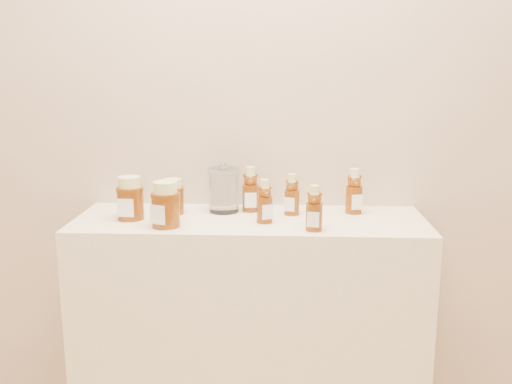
# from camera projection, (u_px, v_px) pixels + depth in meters

# --- Properties ---
(wall_back) EXTENTS (3.50, 0.02, 2.70)m
(wall_back) POSITION_uv_depth(u_px,v_px,m) (253.00, 83.00, 2.05)
(wall_back) COLOR tan
(wall_back) RESTS_ON ground
(display_table) EXTENTS (1.20, 0.40, 0.90)m
(display_table) POSITION_uv_depth(u_px,v_px,m) (250.00, 339.00, 2.05)
(display_table) COLOR beige
(display_table) RESTS_ON ground
(bear_bottle_back_left) EXTENTS (0.07, 0.07, 0.18)m
(bear_bottle_back_left) POSITION_uv_depth(u_px,v_px,m) (250.00, 186.00, 2.03)
(bear_bottle_back_left) COLOR #5A2607
(bear_bottle_back_left) RESTS_ON display_table
(bear_bottle_back_mid) EXTENTS (0.07, 0.07, 0.16)m
(bear_bottle_back_mid) POSITION_uv_depth(u_px,v_px,m) (292.00, 192.00, 1.99)
(bear_bottle_back_mid) COLOR #5A2607
(bear_bottle_back_mid) RESTS_ON display_table
(bear_bottle_back_right) EXTENTS (0.08, 0.08, 0.18)m
(bear_bottle_back_right) POSITION_uv_depth(u_px,v_px,m) (354.00, 188.00, 2.00)
(bear_bottle_back_right) COLOR #5A2607
(bear_bottle_back_right) RESTS_ON display_table
(bear_bottle_front_left) EXTENTS (0.07, 0.07, 0.17)m
(bear_bottle_front_left) POSITION_uv_depth(u_px,v_px,m) (265.00, 198.00, 1.88)
(bear_bottle_front_left) COLOR #5A2607
(bear_bottle_front_left) RESTS_ON display_table
(bear_bottle_front_right) EXTENTS (0.06, 0.06, 0.16)m
(bear_bottle_front_right) POSITION_uv_depth(u_px,v_px,m) (314.00, 205.00, 1.79)
(bear_bottle_front_right) COLOR #5A2607
(bear_bottle_front_right) RESTS_ON display_table
(honey_jar_left) EXTENTS (0.10, 0.10, 0.15)m
(honey_jar_left) POSITION_uv_depth(u_px,v_px,m) (130.00, 198.00, 1.93)
(honey_jar_left) COLOR #5A2607
(honey_jar_left) RESTS_ON display_table
(honey_jar_back) EXTENTS (0.10, 0.10, 0.12)m
(honey_jar_back) POSITION_uv_depth(u_px,v_px,m) (173.00, 196.00, 2.00)
(honey_jar_back) COLOR #5A2607
(honey_jar_back) RESTS_ON display_table
(honey_jar_front) EXTENTS (0.12, 0.12, 0.15)m
(honey_jar_front) POSITION_uv_depth(u_px,v_px,m) (166.00, 204.00, 1.84)
(honey_jar_front) COLOR #5A2607
(honey_jar_front) RESTS_ON display_table
(glass_canister) EXTENTS (0.13, 0.13, 0.17)m
(glass_canister) POSITION_uv_depth(u_px,v_px,m) (224.00, 188.00, 2.02)
(glass_canister) COLOR white
(glass_canister) RESTS_ON display_table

